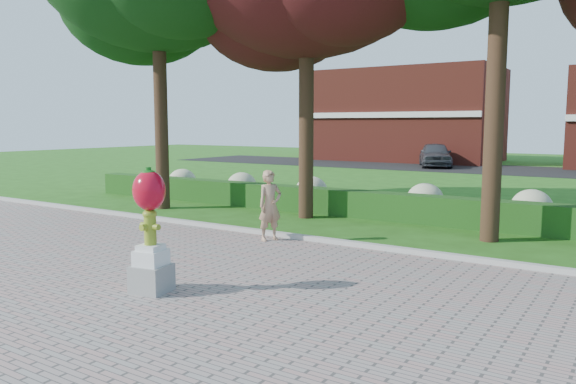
% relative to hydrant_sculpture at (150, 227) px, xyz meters
% --- Properties ---
extents(ground, '(100.00, 100.00, 0.00)m').
position_rel_hydrant_sculpture_xyz_m(ground, '(0.12, 1.99, -1.14)').
color(ground, '#235314').
rests_on(ground, ground).
extents(walkway, '(40.00, 14.00, 0.04)m').
position_rel_hydrant_sculpture_xyz_m(walkway, '(0.12, -2.01, -1.12)').
color(walkway, gray).
rests_on(walkway, ground).
extents(curb, '(40.00, 0.18, 0.15)m').
position_rel_hydrant_sculpture_xyz_m(curb, '(0.12, 4.99, -1.06)').
color(curb, '#ADADA5').
rests_on(curb, ground).
extents(lawn_hedge, '(24.00, 0.70, 0.80)m').
position_rel_hydrant_sculpture_xyz_m(lawn_hedge, '(0.12, 8.99, -0.74)').
color(lawn_hedge, '#1D4212').
rests_on(lawn_hedge, ground).
extents(hydrangea_row, '(20.10, 1.10, 0.99)m').
position_rel_hydrant_sculpture_xyz_m(hydrangea_row, '(0.69, 9.99, -0.59)').
color(hydrangea_row, '#AFB48A').
rests_on(hydrangea_row, ground).
extents(street, '(50.00, 8.00, 0.02)m').
position_rel_hydrant_sculpture_xyz_m(street, '(0.12, 29.99, -1.13)').
color(street, black).
rests_on(street, ground).
extents(building_left, '(14.00, 8.00, 7.00)m').
position_rel_hydrant_sculpture_xyz_m(building_left, '(-9.88, 35.99, 2.36)').
color(building_left, maroon).
rests_on(building_left, ground).
extents(hydrant_sculpture, '(0.65, 0.65, 2.07)m').
position_rel_hydrant_sculpture_xyz_m(hydrant_sculpture, '(0.00, 0.00, 0.00)').
color(hydrant_sculpture, gray).
rests_on(hydrant_sculpture, walkway).
extents(woman, '(0.62, 0.73, 1.69)m').
position_rel_hydrant_sculpture_xyz_m(woman, '(-0.75, 4.49, -0.25)').
color(woman, tan).
rests_on(woman, walkway).
extents(parked_car, '(3.62, 5.13, 1.62)m').
position_rel_hydrant_sculpture_xyz_m(parked_car, '(-5.31, 30.05, -0.31)').
color(parked_car, '#3F4146').
rests_on(parked_car, street).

